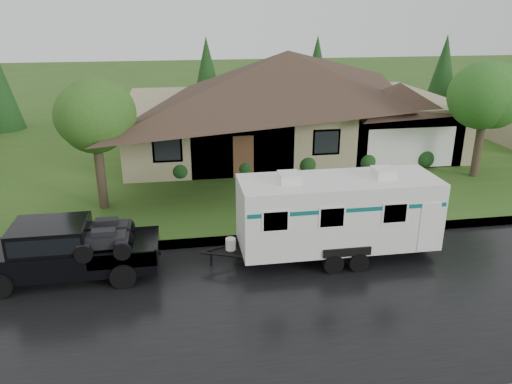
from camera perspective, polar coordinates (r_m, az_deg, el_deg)
ground at (r=16.69m, az=7.19°, el=-8.40°), size 140.00×140.00×0.00m
road at (r=15.05m, az=9.34°, el=-11.96°), size 140.00×8.00×0.01m
curb at (r=18.58m, az=5.28°, el=-4.93°), size 140.00×0.50×0.15m
lawn at (r=30.36m, az=-0.68°, el=5.24°), size 140.00×26.00×0.15m
house_main at (r=28.95m, az=4.23°, el=11.56°), size 19.44×10.80×6.90m
tree_left_green at (r=20.74m, az=-17.99°, el=8.01°), size 3.27×3.27×5.41m
tree_right_green at (r=26.11m, az=24.80°, el=9.79°), size 3.38×3.38×5.59m
shrub_row at (r=25.23m, az=5.78°, el=3.34°), size 13.60×1.00×1.00m
pickup_truck at (r=16.58m, az=-21.30°, el=-6.08°), size 5.57×2.11×1.86m
travel_trailer at (r=16.70m, az=9.30°, el=-2.27°), size 6.86×2.41×3.08m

